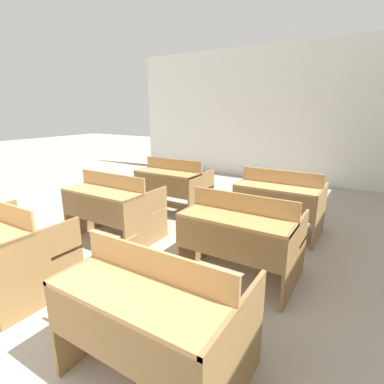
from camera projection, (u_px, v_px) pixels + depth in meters
wall_back at (272, 115)px, 6.96m from camera, size 7.31×0.06×3.06m
bench_front_left at (3, 245)px, 2.73m from camera, size 1.07×0.79×0.87m
bench_front_right at (155, 313)px, 1.82m from camera, size 1.07×0.79×0.87m
bench_second_left at (113, 205)px, 3.84m from camera, size 1.07×0.79×0.87m
bench_second_right at (241, 235)px, 2.94m from camera, size 1.07×0.79×0.87m
bench_third_left at (173, 184)px, 4.94m from camera, size 1.07×0.79×0.87m
bench_third_right at (279, 201)px, 4.03m from camera, size 1.07×0.79×0.87m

